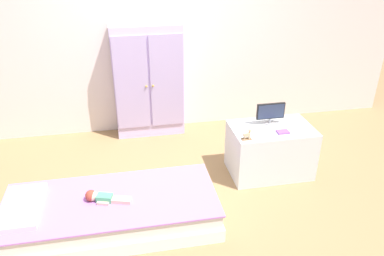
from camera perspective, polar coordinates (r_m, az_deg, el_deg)
ground_plane at (r=3.75m, az=-2.63°, el=-10.31°), size 10.00×10.00×0.02m
back_wall at (r=4.64m, az=-6.03°, el=15.51°), size 6.40×0.05×2.70m
bed at (r=3.41m, az=-11.99°, el=-12.34°), size 1.82×0.80×0.27m
pillow at (r=3.43m, az=-24.35°, el=-10.86°), size 0.32×0.57×0.05m
doll at (r=3.31m, az=-13.83°, el=-10.11°), size 0.39×0.18×0.10m
wardrobe at (r=4.64m, az=-6.59°, el=6.99°), size 0.83×0.30×1.38m
tv_stand at (r=4.04m, az=11.72°, el=-3.30°), size 0.83×0.53×0.53m
tv_monitor at (r=3.94m, az=11.82°, el=2.38°), size 0.30×0.10×0.23m
rocking_horse_toy at (r=3.62m, az=8.42°, el=-0.98°), size 0.10×0.04×0.12m
book_purple at (r=3.84m, az=13.61°, el=-0.57°), size 0.12×0.09×0.02m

